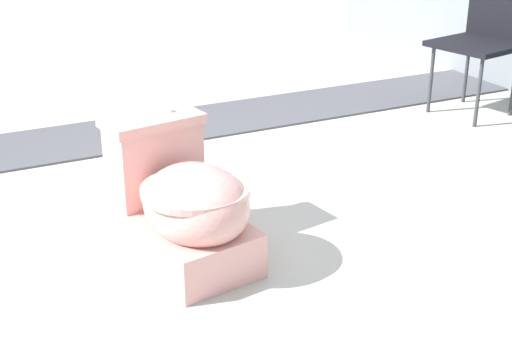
# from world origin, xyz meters

# --- Properties ---
(ground_plane) EXTENTS (14.00, 14.00, 0.00)m
(ground_plane) POSITION_xyz_m (0.00, 0.00, 0.00)
(ground_plane) COLOR #B7B2A8
(gravel_strip) EXTENTS (0.56, 8.00, 0.01)m
(gravel_strip) POSITION_xyz_m (-1.24, 0.50, 0.01)
(gravel_strip) COLOR #4C4C51
(gravel_strip) RESTS_ON ground
(toilet) EXTENTS (0.68, 0.47, 0.52)m
(toilet) POSITION_xyz_m (0.19, -0.06, 0.22)
(toilet) COLOR #E09E93
(toilet) RESTS_ON ground
(folding_chair_left) EXTENTS (0.52, 0.52, 0.83)m
(folding_chair_left) POSITION_xyz_m (-0.72, 2.20, 0.51)
(folding_chair_left) COLOR black
(folding_chair_left) RESTS_ON ground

